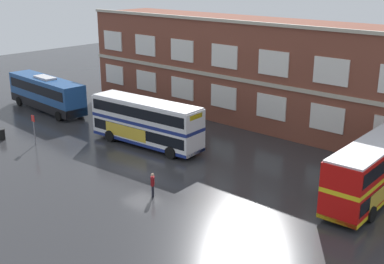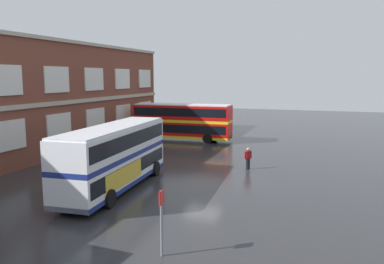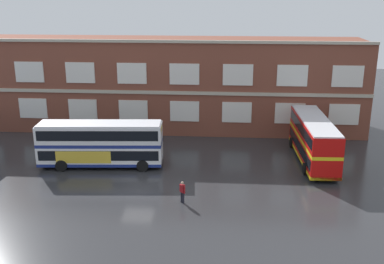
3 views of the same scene
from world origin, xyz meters
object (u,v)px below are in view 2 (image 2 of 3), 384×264
Objects in this scene: double_decker_near at (115,156)px; waiting_passenger at (248,157)px; bus_stand_flag at (161,217)px; double_decker_middle at (182,121)px.

double_decker_near is 6.57× the size of waiting_passenger.
bus_stand_flag reaches higher than waiting_passenger.
double_decker_near reaches higher than bus_stand_flag.
waiting_passenger is 0.63× the size of bus_stand_flag.
bus_stand_flag is (-15.52, 0.39, 0.70)m from waiting_passenger.
double_decker_near is 9.93m from bus_stand_flag.
double_decker_near reaches higher than waiting_passenger.
double_decker_near is at bearing 41.12° from bus_stand_flag.
bus_stand_flag is at bearing 178.55° from waiting_passenger.
double_decker_middle is 4.11× the size of bus_stand_flag.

